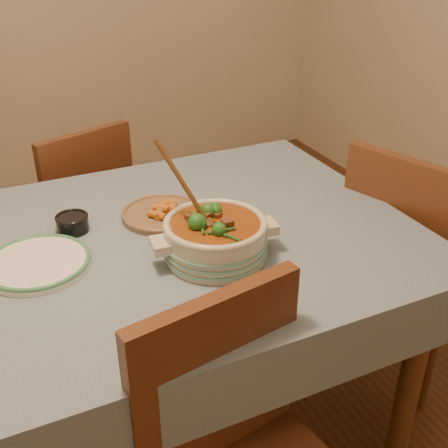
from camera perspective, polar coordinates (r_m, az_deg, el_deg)
name	(u,v)px	position (r m, az deg, el deg)	size (l,w,h in m)	color
floor	(142,435)	(2.07, -8.29, -20.47)	(4.50, 4.50, 0.00)	#4B2815
dining_table	(126,274)	(1.63, -9.93, -5.06)	(1.68, 1.08, 0.76)	brown
stew_casserole	(215,235)	(1.48, -0.91, -1.14)	(0.35, 0.29, 0.32)	beige
white_plate	(38,263)	(1.54, -18.40, -3.76)	(0.33, 0.33, 0.02)	white
condiment_bowl	(72,222)	(1.68, -15.16, 0.17)	(0.11, 0.11, 0.05)	black
fried_plate	(162,212)	(1.71, -6.34, 1.17)	(0.29, 0.29, 0.04)	#7F6146
chair_far	(80,210)	(2.42, -14.41, 1.39)	(0.50, 0.50, 0.85)	brown
chair_right	(410,257)	(2.06, 18.34, -3.17)	(0.54, 0.54, 0.91)	brown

